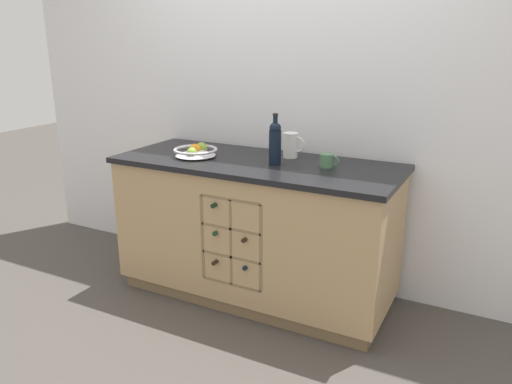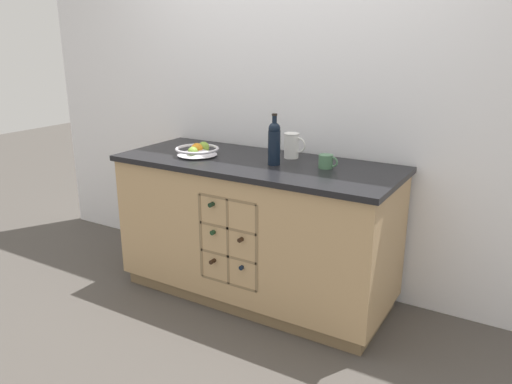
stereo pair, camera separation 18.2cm
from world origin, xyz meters
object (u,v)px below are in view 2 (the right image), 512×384
(fruit_bowl, at_px, (197,150))
(ceramic_mug, at_px, (326,161))
(white_pitcher, at_px, (292,145))
(standing_wine_bottle, at_px, (274,142))

(fruit_bowl, height_order, ceramic_mug, fruit_bowl)
(white_pitcher, relative_size, standing_wine_bottle, 0.52)
(white_pitcher, bearing_deg, standing_wine_bottle, -93.14)
(fruit_bowl, distance_m, ceramic_mug, 0.86)
(white_pitcher, height_order, standing_wine_bottle, standing_wine_bottle)
(ceramic_mug, bearing_deg, standing_wine_bottle, -164.47)
(ceramic_mug, height_order, standing_wine_bottle, standing_wine_bottle)
(standing_wine_bottle, bearing_deg, ceramic_mug, 15.53)
(fruit_bowl, bearing_deg, white_pitcher, 25.41)
(fruit_bowl, distance_m, white_pitcher, 0.62)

